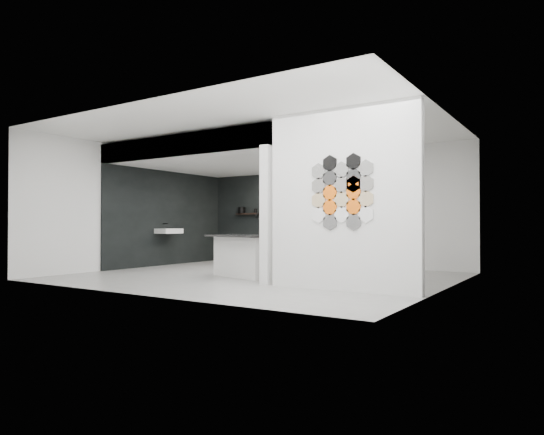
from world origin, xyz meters
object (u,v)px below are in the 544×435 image
Objects in this scene: glass_bowl at (331,210)px; kettle at (310,209)px; kitchen_island at (244,255)px; glass_vase at (331,209)px; bottle_dark at (269,210)px; stockpot at (242,210)px; wall_basin at (169,231)px; utensil_cup at (255,211)px; partition_panel at (342,199)px.

kettle is at bearing 180.00° from glass_bowl.
glass_vase is at bearing 100.91° from kitchen_island.
bottle_dark is at bearing 180.00° from glass_bowl.
stockpot is at bearing 180.00° from bottle_dark.
stockpot reaches higher than bottle_dark.
utensil_cup reaches higher than wall_basin.
glass_vase is at bearing 0.00° from glass_bowl.
glass_bowl is at bearing 0.00° from utensil_cup.
partition_panel is at bearing -44.91° from bottle_dark.
glass_vase is (2.70, 0.00, -0.02)m from stockpot.
wall_basin is 3.79× the size of kettle.
partition_panel is 22.73× the size of glass_vase.
utensil_cup is at bearing 138.17° from partition_panel.
utensil_cup reaches higher than glass_bowl.
wall_basin is 2.25m from stockpot.
glass_vase is (0.34, 3.13, 0.97)m from kitchen_island.
partition_panel is at bearing -75.47° from kettle.
wall_basin is at bearing -163.65° from kettle.
partition_panel reaches higher than kitchen_island.
partition_panel is at bearing -41.83° from utensil_cup.
glass_bowl is 1.19× the size of glass_vase.
glass_bowl is (2.70, 0.00, -0.03)m from stockpot.
glass_bowl is at bearing -20.07° from kettle.
partition_panel reaches higher than glass_vase.
kettle reaches higher than kitchen_island.
glass_bowl is at bearing 118.23° from partition_panel.
glass_vase is (3.39, 2.07, 0.53)m from wall_basin.
kitchen_island is 3.29m from glass_bowl.
partition_panel is at bearing -61.77° from glass_vase.
kitchen_island is (3.05, -1.06, -0.43)m from wall_basin.
glass_vase is at bearing -20.07° from kettle.
wall_basin is 2.66m from bottle_dark.
glass_vase is at bearing 31.35° from wall_basin.
glass_bowl is at bearing 0.00° from bottle_dark.
kitchen_island is 10.51× the size of kettle.
stockpot is 0.90m from bottle_dark.
kettle is 1.21m from bottle_dark.
kitchen_island reaches higher than wall_basin.
glass_bowl is 1.80m from bottle_dark.
glass_bowl is at bearing 0.00° from glass_vase.
utensil_cup is (1.15, 2.07, 0.53)m from wall_basin.
partition_panel is 5.47m from bottle_dark.
wall_basin is 4.25× the size of bottle_dark.
kettle reaches higher than glass_vase.
bottle_dark is at bearing 135.09° from partition_panel.
stockpot is at bearing 180.00° from glass_vase.
wall_basin is 4.87× the size of glass_vase.
stockpot is 1.40× the size of glass_bowl.
stockpot is 0.46m from utensil_cup.
wall_basin is at bearing -148.65° from glass_vase.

